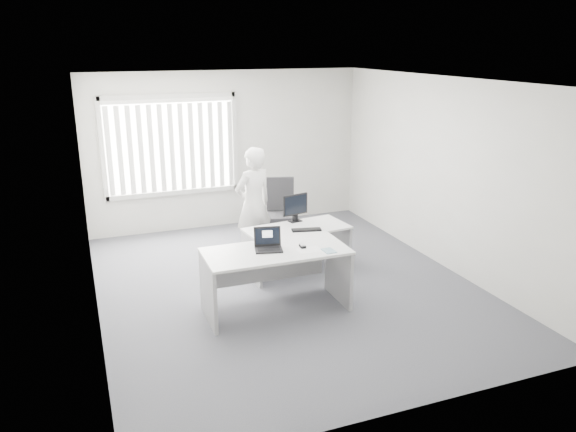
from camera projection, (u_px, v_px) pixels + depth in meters
name	position (u px, v px, depth m)	size (l,w,h in m)	color
ground	(286.00, 286.00, 7.85)	(6.00, 6.00, 0.00)	#5A5B62
wall_back	(227.00, 150.00, 10.11)	(5.00, 0.02, 2.80)	beige
wall_front	(411.00, 271.00, 4.76)	(5.00, 0.02, 2.80)	beige
wall_left	(87.00, 208.00, 6.58)	(0.02, 6.00, 2.80)	beige
wall_right	(444.00, 174.00, 8.29)	(0.02, 6.00, 2.80)	beige
ceiling	(286.00, 80.00, 7.02)	(5.00, 6.00, 0.02)	white
window	(171.00, 146.00, 9.69)	(2.32, 0.06, 1.76)	#B9B9B4
blinds	(172.00, 148.00, 9.64)	(2.20, 0.10, 1.50)	white
desk_near	(276.00, 267.00, 6.97)	(1.78, 0.85, 0.81)	silver
desk_far	(297.00, 240.00, 8.20)	(1.56, 0.86, 0.68)	silver
office_chair	(281.00, 223.00, 9.44)	(0.78, 0.78, 1.10)	black
person	(253.00, 204.00, 8.60)	(0.65, 0.42, 1.77)	silver
laptop	(269.00, 241.00, 6.85)	(0.33, 0.30, 0.26)	black
paper_sheet	(309.00, 250.00, 6.91)	(0.29, 0.20, 0.00)	white
mouse	(303.00, 246.00, 6.98)	(0.06, 0.11, 0.05)	silver
booklet	(329.00, 251.00, 6.87)	(0.14, 0.19, 0.01)	silver
keyboard	(306.00, 230.00, 8.02)	(0.42, 0.14, 0.02)	black
monitor	(295.00, 208.00, 8.36)	(0.42, 0.13, 0.42)	black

